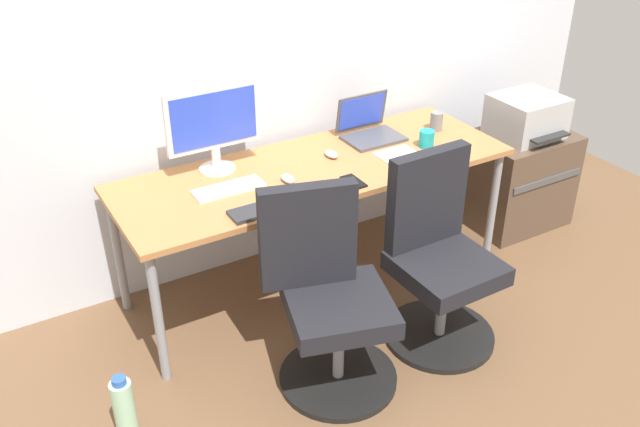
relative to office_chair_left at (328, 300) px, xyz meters
The scene contains 18 objects.
ground_plane 0.84m from the office_chair_left, 64.53° to the left, with size 5.28×5.28×0.00m, color brown.
back_wall 1.43m from the office_chair_left, 74.02° to the left, with size 4.40×0.04×2.60m, color silver.
desk 0.76m from the office_chair_left, 64.53° to the left, with size 2.04×0.71×0.71m.
office_chair_left is the anchor object (origin of this frame).
office_chair_right 0.61m from the office_chair_left, ahead, with size 0.54×0.54×0.94m.
side_cabinet 1.84m from the office_chair_left, 19.54° to the left, with size 0.60×0.47×0.59m.
printer 1.85m from the office_chair_left, 19.52° to the left, with size 0.38×0.40×0.24m.
water_bottle_on_floor 0.96m from the office_chair_left, behind, with size 0.09×0.09×0.31m.
desktop_monitor 1.03m from the office_chair_left, 98.43° to the left, with size 0.48×0.18×0.43m.
open_laptop 1.17m from the office_chair_left, 47.81° to the left, with size 0.31×0.26×0.23m.
keyboard_by_monitor 0.49m from the office_chair_left, 104.68° to the left, with size 0.34×0.12×0.02m, color #2D2D2D.
keyboard_by_laptop 0.72m from the office_chair_left, 104.79° to the left, with size 0.34×0.12×0.02m, color silver.
mouse_by_monitor 0.66m from the office_chair_left, 78.67° to the left, with size 0.06×0.10×0.03m, color #B7B7B7.
mouse_by_laptop 0.89m from the office_chair_left, 58.15° to the left, with size 0.06×0.10×0.03m, color #B7B7B7.
coffee_mug 1.14m from the office_chair_left, 30.75° to the left, with size 0.08×0.08×0.09m, color teal.
pen_cup 1.38m from the office_chair_left, 32.28° to the left, with size 0.07×0.07×0.10m, color slate.
phone_near_monitor 0.63m from the office_chair_left, 46.75° to the left, with size 0.07×0.14×0.01m, color black.
paper_pile 0.93m from the office_chair_left, 32.64° to the left, with size 0.21×0.30×0.01m, color white.
Camera 1 is at (-1.57, -2.73, 2.27)m, focal length 39.15 mm.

